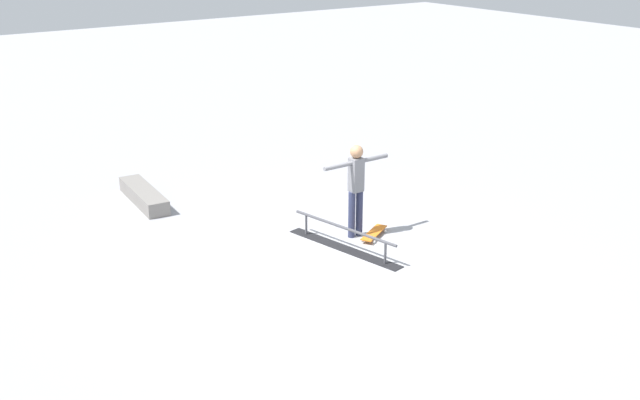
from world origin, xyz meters
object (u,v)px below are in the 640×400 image
Objects in this scene: grind_rail at (344,239)px; skate_ledge at (144,196)px; skater_main at (356,184)px; skateboard_main at (374,233)px.

skate_ledge is (4.10, 1.92, -0.03)m from grind_rail.
skater_main is 2.12× the size of skateboard_main.
skater_main is at bearing -68.10° from grind_rail.
skater_main reaches higher than grind_rail.
skate_ledge is 2.42× the size of skateboard_main.
skater_main is (0.34, -0.50, 0.80)m from grind_rail.
skateboard_main is at bearing -146.26° from skate_ledge.
skateboard_main is (-0.23, -0.25, -0.91)m from skater_main.
skater_main is 0.97m from skateboard_main.
skater_main reaches higher than skate_ledge.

